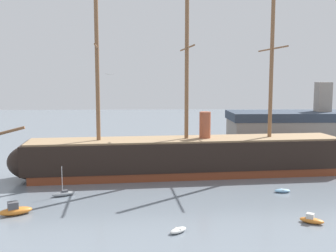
{
  "coord_description": "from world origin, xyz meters",
  "views": [
    {
      "loc": [
        -1.4,
        -24.56,
        17.85
      ],
      "look_at": [
        0.88,
        34.61,
        10.67
      ],
      "focal_mm": 42.99,
      "sensor_mm": 36.0,
      "label": 1
    }
  ],
  "objects_px": {
    "tall_ship": "(186,156)",
    "motorboat_mid_right": "(311,220)",
    "seagull_in_flight": "(110,74)",
    "motorboat_mid_left": "(15,210)",
    "sailboat_alongside_bow": "(64,193)",
    "dinghy_far_right": "(322,169)",
    "dinghy_alongside_stern": "(282,191)",
    "dockside_warehouse_right": "(307,131)",
    "dinghy_near_centre": "(178,230)"
  },
  "relations": [
    {
      "from": "dinghy_far_right",
      "to": "seagull_in_flight",
      "type": "relative_size",
      "value": 1.72
    },
    {
      "from": "tall_ship",
      "to": "dockside_warehouse_right",
      "type": "xyz_separation_m",
      "value": [
        31.0,
        22.52,
        1.31
      ]
    },
    {
      "from": "motorboat_mid_left",
      "to": "sailboat_alongside_bow",
      "type": "bearing_deg",
      "value": 61.16
    },
    {
      "from": "dinghy_alongside_stern",
      "to": "tall_ship",
      "type": "bearing_deg",
      "value": 140.09
    },
    {
      "from": "dinghy_alongside_stern",
      "to": "motorboat_mid_left",
      "type": "bearing_deg",
      "value": -167.11
    },
    {
      "from": "dinghy_near_centre",
      "to": "motorboat_mid_left",
      "type": "xyz_separation_m",
      "value": [
        -20.91,
        6.91,
        0.33
      ]
    },
    {
      "from": "motorboat_mid_right",
      "to": "seagull_in_flight",
      "type": "bearing_deg",
      "value": 155.75
    },
    {
      "from": "sailboat_alongside_bow",
      "to": "dinghy_far_right",
      "type": "relative_size",
      "value": 2.28
    },
    {
      "from": "motorboat_mid_right",
      "to": "sailboat_alongside_bow",
      "type": "xyz_separation_m",
      "value": [
        -33.0,
        12.7,
        -0.04
      ]
    },
    {
      "from": "dockside_warehouse_right",
      "to": "seagull_in_flight",
      "type": "xyz_separation_m",
      "value": [
        -43.25,
        -35.99,
        13.37
      ]
    },
    {
      "from": "motorboat_mid_right",
      "to": "dinghy_far_right",
      "type": "xyz_separation_m",
      "value": [
        13.42,
        28.25,
        -0.2
      ]
    },
    {
      "from": "dinghy_alongside_stern",
      "to": "dockside_warehouse_right",
      "type": "distance_m",
      "value": 38.52
    },
    {
      "from": "tall_ship",
      "to": "motorboat_mid_left",
      "type": "distance_m",
      "value": 31.81
    },
    {
      "from": "dinghy_near_centre",
      "to": "dinghy_alongside_stern",
      "type": "bearing_deg",
      "value": 42.16
    },
    {
      "from": "motorboat_mid_right",
      "to": "motorboat_mid_left",
      "type": "bearing_deg",
      "value": 173.14
    },
    {
      "from": "dinghy_alongside_stern",
      "to": "seagull_in_flight",
      "type": "distance_m",
      "value": 31.93
    },
    {
      "from": "dockside_warehouse_right",
      "to": "motorboat_mid_left",
      "type": "bearing_deg",
      "value": -142.02
    },
    {
      "from": "dinghy_near_centre",
      "to": "motorboat_mid_left",
      "type": "distance_m",
      "value": 22.03
    },
    {
      "from": "motorboat_mid_right",
      "to": "sailboat_alongside_bow",
      "type": "distance_m",
      "value": 35.36
    },
    {
      "from": "motorboat_mid_left",
      "to": "sailboat_alongside_bow",
      "type": "height_order",
      "value": "sailboat_alongside_bow"
    },
    {
      "from": "seagull_in_flight",
      "to": "motorboat_mid_left",
      "type": "bearing_deg",
      "value": -149.35
    },
    {
      "from": "dinghy_near_centre",
      "to": "sailboat_alongside_bow",
      "type": "xyz_separation_m",
      "value": [
        -16.4,
        15.1,
        0.1
      ]
    },
    {
      "from": "dinghy_alongside_stern",
      "to": "dockside_warehouse_right",
      "type": "xyz_separation_m",
      "value": [
        16.92,
        34.29,
        4.62
      ]
    },
    {
      "from": "sailboat_alongside_bow",
      "to": "motorboat_mid_left",
      "type": "bearing_deg",
      "value": -118.84
    },
    {
      "from": "tall_ship",
      "to": "dockside_warehouse_right",
      "type": "height_order",
      "value": "tall_ship"
    },
    {
      "from": "seagull_in_flight",
      "to": "sailboat_alongside_bow",
      "type": "bearing_deg",
      "value": 171.11
    },
    {
      "from": "motorboat_mid_right",
      "to": "dockside_warehouse_right",
      "type": "xyz_separation_m",
      "value": [
        17.61,
        47.54,
        4.48
      ]
    },
    {
      "from": "motorboat_mid_left",
      "to": "dockside_warehouse_right",
      "type": "height_order",
      "value": "dockside_warehouse_right"
    },
    {
      "from": "motorboat_mid_left",
      "to": "motorboat_mid_right",
      "type": "distance_m",
      "value": 37.79
    },
    {
      "from": "dinghy_near_centre",
      "to": "dinghy_alongside_stern",
      "type": "relative_size",
      "value": 1.01
    },
    {
      "from": "motorboat_mid_right",
      "to": "tall_ship",
      "type": "bearing_deg",
      "value": 118.14
    },
    {
      "from": "motorboat_mid_left",
      "to": "dinghy_far_right",
      "type": "distance_m",
      "value": 56.2
    },
    {
      "from": "tall_ship",
      "to": "motorboat_mid_right",
      "type": "relative_size",
      "value": 22.22
    },
    {
      "from": "seagull_in_flight",
      "to": "dinghy_near_centre",
      "type": "bearing_deg",
      "value": -57.08
    },
    {
      "from": "motorboat_mid_left",
      "to": "dockside_warehouse_right",
      "type": "relative_size",
      "value": 0.11
    },
    {
      "from": "dinghy_far_right",
      "to": "seagull_in_flight",
      "type": "height_order",
      "value": "seagull_in_flight"
    },
    {
      "from": "motorboat_mid_right",
      "to": "dinghy_far_right",
      "type": "height_order",
      "value": "motorboat_mid_right"
    },
    {
      "from": "motorboat_mid_right",
      "to": "dinghy_far_right",
      "type": "distance_m",
      "value": 31.27
    },
    {
      "from": "motorboat_mid_right",
      "to": "sailboat_alongside_bow",
      "type": "relative_size",
      "value": 0.67
    },
    {
      "from": "dinghy_far_right",
      "to": "dockside_warehouse_right",
      "type": "relative_size",
      "value": 0.05
    },
    {
      "from": "tall_ship",
      "to": "dinghy_far_right",
      "type": "relative_size",
      "value": 34.19
    },
    {
      "from": "dinghy_near_centre",
      "to": "dinghy_alongside_stern",
      "type": "xyz_separation_m",
      "value": [
        17.29,
        15.65,
        0.0
      ]
    },
    {
      "from": "dinghy_near_centre",
      "to": "dinghy_alongside_stern",
      "type": "distance_m",
      "value": 23.32
    },
    {
      "from": "sailboat_alongside_bow",
      "to": "dinghy_near_centre",
      "type": "bearing_deg",
      "value": -42.64
    },
    {
      "from": "motorboat_mid_left",
      "to": "dinghy_alongside_stern",
      "type": "xyz_separation_m",
      "value": [
        38.2,
        8.74,
        -0.32
      ]
    },
    {
      "from": "motorboat_mid_left",
      "to": "dinghy_far_right",
      "type": "relative_size",
      "value": 2.25
    },
    {
      "from": "dockside_warehouse_right",
      "to": "seagull_in_flight",
      "type": "relative_size",
      "value": 34.5
    },
    {
      "from": "dinghy_near_centre",
      "to": "dockside_warehouse_right",
      "type": "relative_size",
      "value": 0.06
    },
    {
      "from": "seagull_in_flight",
      "to": "motorboat_mid_right",
      "type": "bearing_deg",
      "value": -24.25
    },
    {
      "from": "seagull_in_flight",
      "to": "dinghy_far_right",
      "type": "bearing_deg",
      "value": 23.15
    }
  ]
}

